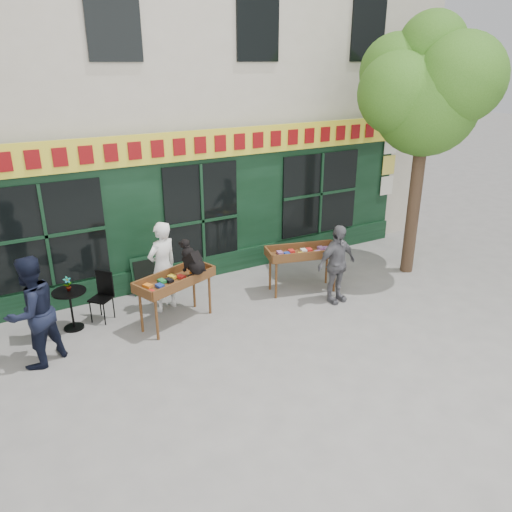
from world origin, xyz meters
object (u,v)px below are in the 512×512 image
object	(u,v)px
book_cart_center	(175,283)
man_left	(32,312)
dog	(193,256)
man_right	(337,264)
book_cart_right	(303,255)
woman	(163,267)
bistro_table	(70,302)

from	to	relation	value
book_cart_center	man_left	distance (m)	2.46
dog	man_right	distance (m)	2.92
book_cart_right	man_right	distance (m)	0.81
dog	woman	size ratio (longest dim) A/B	0.33
book_cart_right	woman	bearing A→B (deg)	-178.17
book_cart_right	bistro_table	world-z (taller)	book_cart_right
woman	man_right	xyz separation A→B (m)	(3.15, -1.41, -0.09)
book_cart_right	dog	bearing A→B (deg)	-164.21
book_cart_center	dog	distance (m)	0.59
book_cart_center	man_left	xyz separation A→B (m)	(-2.45, -0.16, 0.11)
bistro_table	woman	bearing A→B (deg)	-2.80
book_cart_center	bistro_table	size ratio (longest dim) A/B	2.13
dog	woman	bearing A→B (deg)	96.70
book_cart_right	man_right	size ratio (longest dim) A/B	0.99
book_cart_center	book_cart_right	size ratio (longest dim) A/B	1.01
dog	book_cart_right	size ratio (longest dim) A/B	0.37
dog	bistro_table	size ratio (longest dim) A/B	0.79
book_cart_center	bistro_table	world-z (taller)	book_cart_center
book_cart_right	man_right	xyz separation A→B (m)	(0.30, -0.75, -0.01)
book_cart_right	man_right	world-z (taller)	man_right
man_right	bistro_table	size ratio (longest dim) A/B	2.15
book_cart_center	man_left	world-z (taller)	man_left
book_cart_center	man_right	distance (m)	3.24
woman	man_right	bearing A→B (deg)	135.94
book_cart_right	bistro_table	size ratio (longest dim) A/B	2.12
man_left	book_cart_right	bearing A→B (deg)	150.36
bistro_table	book_cart_center	bearing A→B (deg)	-22.78
dog	book_cart_right	world-z (taller)	dog
book_cart_center	man_left	size ratio (longest dim) A/B	0.87
book_cart_right	bistro_table	xyz separation A→B (m)	(-4.60, 0.75, -0.28)
bistro_table	man_left	bearing A→B (deg)	-127.87
book_cart_center	man_left	bearing A→B (deg)	163.97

